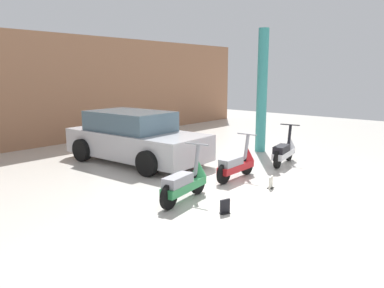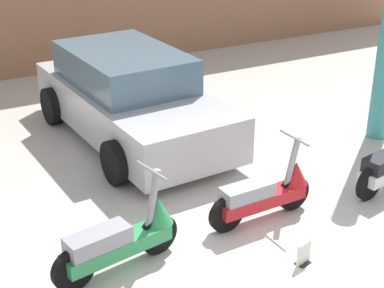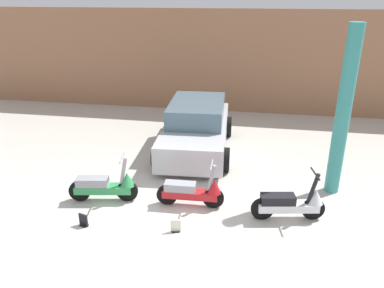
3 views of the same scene
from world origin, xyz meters
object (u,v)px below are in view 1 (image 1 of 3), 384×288
scooter_front_left (186,181)px  car_rear_left (135,138)px  placard_near_right_scooter (271,183)px  scooter_front_center (285,150)px  support_column_side (262,91)px  scooter_front_right (238,163)px  placard_near_left_scooter (225,207)px

scooter_front_left → car_rear_left: bearing=55.6°
car_rear_left → placard_near_right_scooter: size_ratio=16.03×
scooter_front_center → support_column_side: size_ratio=0.39×
support_column_side → scooter_front_right: bearing=-158.3°
placard_near_right_scooter → placard_near_left_scooter: bearing=-176.1°
car_rear_left → placard_near_left_scooter: car_rear_left is taller
scooter_front_right → placard_near_right_scooter: (-0.17, -0.97, -0.24)m
scooter_front_right → placard_near_right_scooter: 1.02m
scooter_front_center → placard_near_right_scooter: size_ratio=5.66×
scooter_front_center → car_rear_left: car_rear_left is taller
scooter_front_left → placard_near_left_scooter: 1.03m
scooter_front_left → scooter_front_right: bearing=-6.7°
scooter_front_center → placard_near_left_scooter: size_ratio=5.66×
scooter_front_right → placard_near_left_scooter: size_ratio=5.58×
car_rear_left → placard_near_right_scooter: (0.26, -4.07, -0.55)m
scooter_front_right → scooter_front_center: 2.03m
car_rear_left → support_column_side: support_column_side is taller
scooter_front_right → placard_near_right_scooter: size_ratio=5.58×
scooter_front_center → placard_near_right_scooter: bearing=-169.6°
car_rear_left → placard_near_left_scooter: 4.51m
placard_near_left_scooter → support_column_side: support_column_side is taller
car_rear_left → placard_near_left_scooter: (-1.56, -4.19, -0.55)m
scooter_front_center → support_column_side: (1.02, 1.36, 1.50)m
scooter_front_right → car_rear_left: bearing=96.0°
scooter_front_left → support_column_side: size_ratio=0.40×
car_rear_left → support_column_side: 4.13m
scooter_front_left → support_column_side: support_column_side is taller
placard_near_left_scooter → support_column_side: 5.80m
scooter_front_right → support_column_side: 3.60m
scooter_front_left → placard_near_left_scooter: size_ratio=5.76×
placard_near_left_scooter → scooter_front_center: bearing=13.2°
car_rear_left → placard_near_right_scooter: bearing=0.5°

